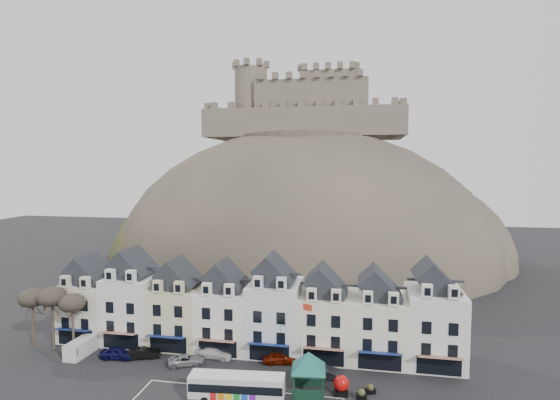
{
  "coord_description": "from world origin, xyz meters",
  "views": [
    {
      "loc": [
        14.41,
        -40.15,
        24.77
      ],
      "look_at": [
        2.57,
        24.0,
        19.65
      ],
      "focal_mm": 28.0,
      "sensor_mm": 36.0,
      "label": 1
    }
  ],
  "objects_px": {
    "white_van": "(81,348)",
    "car_navy": "(118,353)",
    "car_white": "(215,353)",
    "red_buoy": "(341,385)",
    "bus": "(237,386)",
    "flagpole": "(303,334)",
    "bus_shelter": "(309,361)",
    "car_maroon": "(280,358)",
    "car_black": "(144,353)",
    "car_silver": "(186,360)",
    "car_charcoal": "(319,370)"
  },
  "relations": [
    {
      "from": "white_van",
      "to": "car_navy",
      "type": "distance_m",
      "value": 5.3
    },
    {
      "from": "car_white",
      "to": "red_buoy",
      "type": "bearing_deg",
      "value": -106.95
    },
    {
      "from": "bus",
      "to": "flagpole",
      "type": "height_order",
      "value": "flagpole"
    },
    {
      "from": "bus_shelter",
      "to": "car_navy",
      "type": "bearing_deg",
      "value": 165.13
    },
    {
      "from": "bus_shelter",
      "to": "car_maroon",
      "type": "height_order",
      "value": "bus_shelter"
    },
    {
      "from": "bus",
      "to": "flagpole",
      "type": "xyz_separation_m",
      "value": [
        6.19,
        6.46,
        3.65
      ]
    },
    {
      "from": "white_van",
      "to": "flagpole",
      "type": "bearing_deg",
      "value": 0.49
    },
    {
      "from": "car_black",
      "to": "flagpole",
      "type": "bearing_deg",
      "value": -113.36
    },
    {
      "from": "car_navy",
      "to": "car_silver",
      "type": "distance_m",
      "value": 9.34
    },
    {
      "from": "bus_shelter",
      "to": "car_silver",
      "type": "distance_m",
      "value": 16.64
    },
    {
      "from": "white_van",
      "to": "car_charcoal",
      "type": "xyz_separation_m",
      "value": [
        31.22,
        0.0,
        -0.24
      ]
    },
    {
      "from": "bus",
      "to": "bus_shelter",
      "type": "xyz_separation_m",
      "value": [
        7.26,
        2.8,
        2.08
      ]
    },
    {
      "from": "car_navy",
      "to": "car_white",
      "type": "bearing_deg",
      "value": -83.03
    },
    {
      "from": "car_black",
      "to": "car_silver",
      "type": "xyz_separation_m",
      "value": [
        6.06,
        -0.74,
        -0.06
      ]
    },
    {
      "from": "car_white",
      "to": "car_silver",
      "type": "bearing_deg",
      "value": 134.06
    },
    {
      "from": "bus_shelter",
      "to": "car_black",
      "type": "relative_size",
      "value": 1.8
    },
    {
      "from": "white_van",
      "to": "red_buoy",
      "type": "bearing_deg",
      "value": -4.66
    },
    {
      "from": "car_white",
      "to": "car_charcoal",
      "type": "bearing_deg",
      "value": -96.86
    },
    {
      "from": "car_silver",
      "to": "car_maroon",
      "type": "xyz_separation_m",
      "value": [
        11.46,
        2.5,
        0.13
      ]
    },
    {
      "from": "red_buoy",
      "to": "car_maroon",
      "type": "relative_size",
      "value": 0.48
    },
    {
      "from": "bus",
      "to": "car_navy",
      "type": "height_order",
      "value": "bus"
    },
    {
      "from": "red_buoy",
      "to": "flagpole",
      "type": "relative_size",
      "value": 0.23
    },
    {
      "from": "car_navy",
      "to": "car_maroon",
      "type": "height_order",
      "value": "car_navy"
    },
    {
      "from": "car_navy",
      "to": "car_maroon",
      "type": "xyz_separation_m",
      "value": [
        20.8,
        2.5,
        -0.01
      ]
    },
    {
      "from": "car_charcoal",
      "to": "red_buoy",
      "type": "bearing_deg",
      "value": -132.43
    },
    {
      "from": "white_van",
      "to": "car_black",
      "type": "relative_size",
      "value": 1.11
    },
    {
      "from": "bus",
      "to": "white_van",
      "type": "bearing_deg",
      "value": 158.2
    },
    {
      "from": "red_buoy",
      "to": "white_van",
      "type": "height_order",
      "value": "red_buoy"
    },
    {
      "from": "white_van",
      "to": "car_black",
      "type": "distance_m",
      "value": 8.61
    },
    {
      "from": "red_buoy",
      "to": "car_black",
      "type": "distance_m",
      "value": 25.78
    },
    {
      "from": "red_buoy",
      "to": "car_white",
      "type": "relative_size",
      "value": 0.46
    },
    {
      "from": "white_van",
      "to": "car_silver",
      "type": "xyz_separation_m",
      "value": [
        14.63,
        0.0,
        -0.42
      ]
    },
    {
      "from": "car_black",
      "to": "car_charcoal",
      "type": "bearing_deg",
      "value": -111.87
    },
    {
      "from": "red_buoy",
      "to": "car_charcoal",
      "type": "distance_m",
      "value": 4.56
    },
    {
      "from": "bus_shelter",
      "to": "flagpole",
      "type": "relative_size",
      "value": 0.81
    },
    {
      "from": "car_black",
      "to": "car_white",
      "type": "xyz_separation_m",
      "value": [
        8.99,
        1.76,
        -0.01
      ]
    },
    {
      "from": "bus_shelter",
      "to": "car_white",
      "type": "xyz_separation_m",
      "value": [
        -12.91,
        6.64,
        -2.99
      ]
    },
    {
      "from": "flagpole",
      "to": "car_navy",
      "type": "relative_size",
      "value": 2.08
    },
    {
      "from": "car_navy",
      "to": "car_black",
      "type": "height_order",
      "value": "car_navy"
    },
    {
      "from": "car_navy",
      "to": "car_white",
      "type": "height_order",
      "value": "car_navy"
    },
    {
      "from": "flagpole",
      "to": "car_charcoal",
      "type": "distance_m",
      "value": 4.82
    },
    {
      "from": "bus",
      "to": "white_van",
      "type": "xyz_separation_m",
      "value": [
        -23.2,
        6.94,
        -0.54
      ]
    },
    {
      "from": "car_maroon",
      "to": "car_white",
      "type": "bearing_deg",
      "value": 77.91
    },
    {
      "from": "flagpole",
      "to": "car_silver",
      "type": "height_order",
      "value": "flagpole"
    },
    {
      "from": "bus_shelter",
      "to": "red_buoy",
      "type": "distance_m",
      "value": 4.39
    },
    {
      "from": "car_white",
      "to": "car_maroon",
      "type": "height_order",
      "value": "car_maroon"
    },
    {
      "from": "car_maroon",
      "to": "car_charcoal",
      "type": "distance_m",
      "value": 5.71
    },
    {
      "from": "bus_shelter",
      "to": "car_navy",
      "type": "distance_m",
      "value": 25.67
    },
    {
      "from": "bus_shelter",
      "to": "car_silver",
      "type": "bearing_deg",
      "value": 159.81
    },
    {
      "from": "bus_shelter",
      "to": "car_silver",
      "type": "xyz_separation_m",
      "value": [
        -15.83,
        4.14,
        -3.04
      ]
    }
  ]
}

